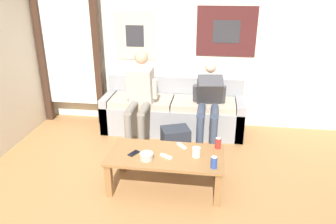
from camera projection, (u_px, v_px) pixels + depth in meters
ground_plane at (122, 223)px, 3.16m from camera, size 18.00×18.00×0.00m
wall_back at (163, 43)px, 4.99m from camera, size 10.00×0.07×2.55m
door_frame at (69, 48)px, 5.01m from camera, size 1.00×0.10×2.15m
couch at (173, 112)px, 5.02m from camera, size 2.11×0.69×0.78m
coffee_table at (166, 159)px, 3.59m from camera, size 1.26×0.63×0.41m
person_seated_adult at (140, 94)px, 4.58m from camera, size 0.47×0.83×1.27m
person_seated_teen at (209, 101)px, 4.54m from camera, size 0.47×0.95×1.10m
backpack at (176, 143)px, 4.31m from camera, size 0.43×0.40×0.39m
ceramic_bowl at (146, 156)px, 3.45m from camera, size 0.15×0.15×0.08m
pillar_candle at (196, 152)px, 3.51m from camera, size 0.09×0.09×0.12m
drink_can_blue at (214, 162)px, 3.29m from camera, size 0.07×0.07×0.12m
drink_can_red at (218, 143)px, 3.68m from camera, size 0.07×0.07×0.12m
game_controller_near_left at (182, 146)px, 3.73m from camera, size 0.12×0.13×0.03m
game_controller_near_right at (166, 156)px, 3.50m from camera, size 0.14×0.10×0.03m
cell_phone at (134, 153)px, 3.58m from camera, size 0.12×0.15×0.01m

